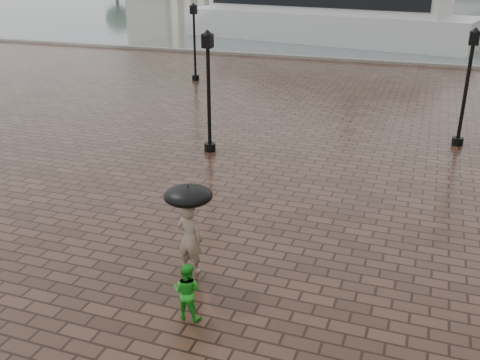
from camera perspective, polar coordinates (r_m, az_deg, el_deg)
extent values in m
plane|color=#332017|center=(10.60, 6.22, -17.57)|extent=(300.00, 300.00, 0.00)
plane|color=#4B595C|center=(100.22, 19.70, 17.18)|extent=(240.00, 240.00, 0.00)
cube|color=slate|center=(40.58, 17.48, 11.67)|extent=(80.00, 0.60, 0.30)
cylinder|color=black|center=(20.65, -3.23, 3.54)|extent=(0.44, 0.44, 0.30)
cylinder|color=black|center=(20.14, -3.34, 8.53)|extent=(0.14, 0.14, 4.00)
cube|color=black|center=(19.74, -3.48, 14.60)|extent=(0.35, 0.35, 0.50)
sphere|color=beige|center=(19.74, -3.48, 14.60)|extent=(0.28, 0.28, 0.28)
cylinder|color=black|center=(22.99, 22.19, 3.85)|extent=(0.44, 0.44, 0.30)
cylinder|color=black|center=(22.53, 22.87, 8.31)|extent=(0.14, 0.14, 4.00)
cube|color=black|center=(22.17, 23.71, 13.69)|extent=(0.35, 0.35, 0.50)
sphere|color=beige|center=(22.17, 23.71, 13.69)|extent=(0.28, 0.28, 0.28)
cylinder|color=black|center=(33.62, -4.76, 10.84)|extent=(0.44, 0.44, 0.30)
cylinder|color=black|center=(33.31, -4.86, 13.96)|extent=(0.14, 0.14, 4.00)
cube|color=black|center=(33.07, -4.98, 17.65)|extent=(0.35, 0.35, 0.50)
sphere|color=beige|center=(33.07, -4.98, 17.65)|extent=(0.28, 0.28, 0.28)
imported|color=gray|center=(12.41, -5.36, -6.27)|extent=(0.65, 0.45, 1.73)
imported|color=green|center=(11.03, -5.68, -11.73)|extent=(0.61, 0.48, 1.24)
cube|color=silver|center=(51.27, 8.79, 15.88)|extent=(27.43, 12.15, 2.56)
cube|color=black|center=(48.51, 7.50, 18.38)|extent=(19.79, 4.59, 0.96)
cylinder|color=black|center=(12.13, -5.46, -3.76)|extent=(0.02, 0.02, 0.95)
ellipsoid|color=black|center=(11.93, -5.55, -1.67)|extent=(1.10, 1.10, 0.39)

